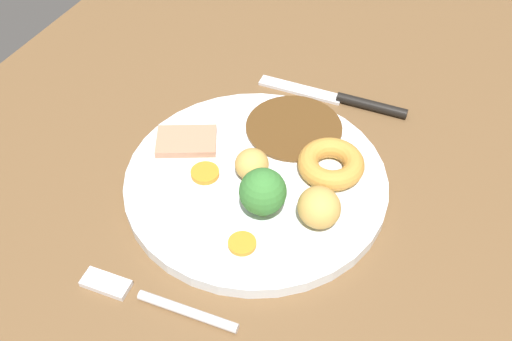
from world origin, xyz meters
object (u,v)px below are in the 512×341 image
(roast_potato_left, at_px, (252,164))
(broccoli_floret, at_px, (263,192))
(meat_slice_main, at_px, (186,141))
(roast_potato_right, at_px, (319,207))
(carrot_coin_front, at_px, (244,244))
(knife, at_px, (345,100))
(carrot_coin_back, at_px, (205,173))
(dinner_plate, at_px, (256,182))
(fork, at_px, (153,300))
(yorkshire_pudding, at_px, (331,164))

(roast_potato_left, height_order, broccoli_floret, broccoli_floret)
(meat_slice_main, bearing_deg, roast_potato_right, -102.55)
(roast_potato_right, bearing_deg, broccoli_floret, 104.65)
(carrot_coin_front, bearing_deg, knife, -2.17)
(meat_slice_main, distance_m, carrot_coin_front, 0.15)
(carrot_coin_back, bearing_deg, roast_potato_left, -64.37)
(dinner_plate, height_order, broccoli_floret, broccoli_floret)
(dinner_plate, bearing_deg, knife, -12.58)
(fork, bearing_deg, yorkshire_pudding, -117.73)
(roast_potato_left, xyz_separation_m, roast_potato_right, (-0.03, -0.08, 0.00))
(carrot_coin_front, xyz_separation_m, fork, (-0.08, 0.05, -0.01))
(carrot_coin_front, bearing_deg, roast_potato_right, -40.61)
(carrot_coin_back, bearing_deg, carrot_coin_front, -129.67)
(carrot_coin_front, relative_size, broccoli_floret, 0.51)
(dinner_plate, bearing_deg, roast_potato_left, 78.14)
(roast_potato_right, relative_size, carrot_coin_front, 1.64)
(carrot_coin_back, bearing_deg, dinner_plate, -67.90)
(fork, bearing_deg, carrot_coin_front, -126.42)
(roast_potato_right, xyz_separation_m, carrot_coin_back, (0.01, 0.13, -0.02))
(meat_slice_main, height_order, fork, meat_slice_main)
(fork, bearing_deg, roast_potato_left, -100.41)
(carrot_coin_front, height_order, carrot_coin_back, carrot_coin_back)
(roast_potato_left, xyz_separation_m, broccoli_floret, (-0.04, -0.03, 0.01))
(carrot_coin_front, distance_m, knife, 0.25)
(roast_potato_right, height_order, broccoli_floret, broccoli_floret)
(yorkshire_pudding, relative_size, carrot_coin_back, 2.33)
(knife, bearing_deg, dinner_plate, 74.28)
(roast_potato_left, bearing_deg, meat_slice_main, 82.47)
(yorkshire_pudding, bearing_deg, roast_potato_right, -169.53)
(meat_slice_main, bearing_deg, carrot_coin_front, -129.22)
(meat_slice_main, relative_size, carrot_coin_front, 2.41)
(yorkshire_pudding, bearing_deg, knife, 12.59)
(meat_slice_main, xyz_separation_m, roast_potato_right, (-0.04, -0.17, 0.01))
(knife, bearing_deg, roast_potato_left, 72.50)
(yorkshire_pudding, bearing_deg, broccoli_floret, 153.27)
(broccoli_floret, bearing_deg, carrot_coin_front, -176.91)
(carrot_coin_front, height_order, knife, carrot_coin_front)
(carrot_coin_back, bearing_deg, yorkshire_pudding, -61.98)
(yorkshire_pudding, height_order, fork, yorkshire_pudding)
(dinner_plate, xyz_separation_m, carrot_coin_back, (-0.02, 0.05, 0.01))
(roast_potato_left, distance_m, roast_potato_right, 0.09)
(roast_potato_right, xyz_separation_m, broccoli_floret, (-0.01, 0.05, 0.01))
(roast_potato_right, relative_size, knife, 0.24)
(meat_slice_main, relative_size, yorkshire_pudding, 0.93)
(dinner_plate, distance_m, yorkshire_pudding, 0.08)
(carrot_coin_front, bearing_deg, yorkshire_pudding, -16.89)
(roast_potato_right, height_order, knife, roast_potato_right)
(dinner_plate, relative_size, roast_potato_left, 7.68)
(dinner_plate, distance_m, roast_potato_right, 0.09)
(knife, bearing_deg, carrot_coin_front, 84.68)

